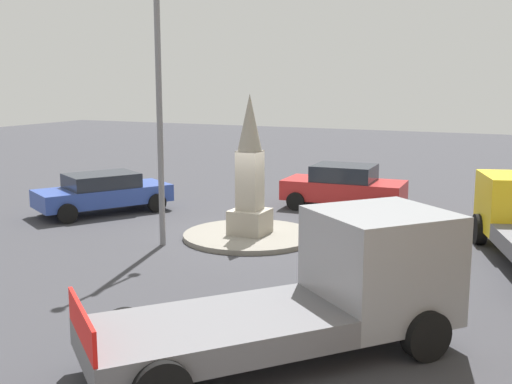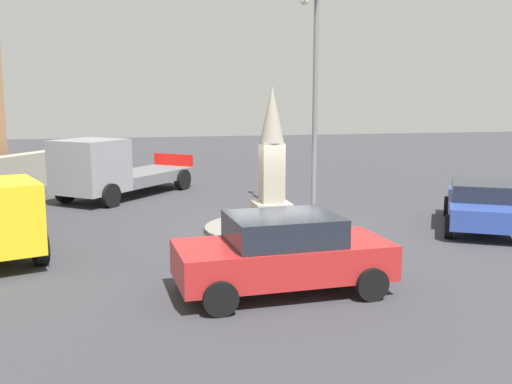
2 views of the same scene
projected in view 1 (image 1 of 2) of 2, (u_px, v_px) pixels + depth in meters
name	position (u px, v px, depth m)	size (l,w,h in m)	color
ground_plane	(250.00, 238.00, 18.45)	(80.00, 80.00, 0.00)	#38383D
traffic_island	(250.00, 236.00, 18.43)	(3.83, 3.83, 0.14)	gray
monument	(250.00, 174.00, 18.12)	(1.02, 1.02, 3.98)	#9E9687
streetlamp	(159.00, 81.00, 16.91)	(2.80, 0.28, 7.36)	slate
car_blue_near_island	(103.00, 192.00, 21.76)	(4.73, 3.76, 1.36)	#2D479E
car_red_approaching	(344.00, 186.00, 22.48)	(2.24, 4.25, 1.55)	#B22323
truck_grey_parked_left	(329.00, 287.00, 10.70)	(6.04, 5.55, 2.30)	gray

